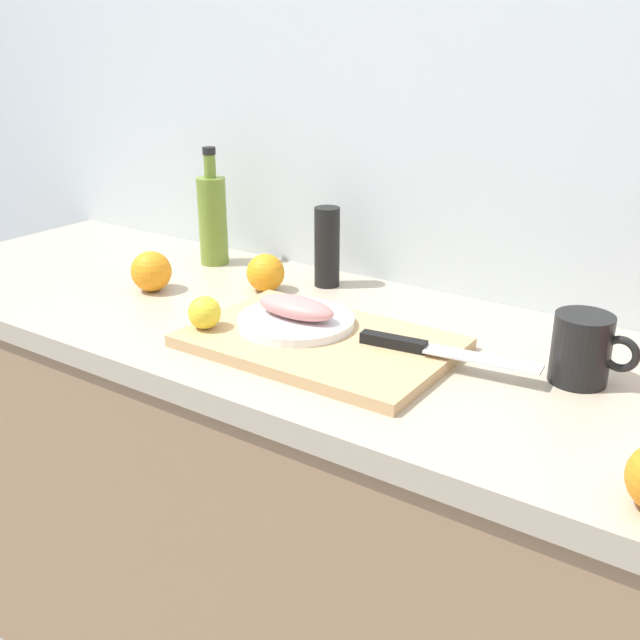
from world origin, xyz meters
name	(u,v)px	position (x,y,z in m)	size (l,w,h in m)	color
back_wall	(420,111)	(0.00, 0.33, 1.25)	(3.20, 0.05, 2.50)	silver
kitchen_counter	(325,538)	(0.00, 0.00, 0.45)	(2.00, 0.60, 0.90)	#9E7A56
cutting_board	(320,342)	(0.04, -0.07, 0.91)	(0.44, 0.28, 0.02)	tan
white_plate	(296,321)	(-0.03, -0.05, 0.93)	(0.20, 0.20, 0.01)	white
fish_fillet	(296,307)	(-0.03, -0.05, 0.95)	(0.15, 0.06, 0.04)	tan
chef_knife	(425,348)	(0.21, -0.03, 0.93)	(0.29, 0.06, 0.02)	silver
lemon_0	(205,313)	(-0.15, -0.15, 0.95)	(0.06, 0.06, 0.06)	yellow
olive_oil_bottle	(213,218)	(-0.44, 0.19, 1.00)	(0.06, 0.06, 0.26)	olive
coffee_mug_1	(583,349)	(0.43, 0.04, 0.95)	(0.13, 0.09, 0.11)	black
orange_0	(266,273)	(-0.22, 0.11, 0.94)	(0.08, 0.08, 0.08)	orange
orange_1	(151,271)	(-0.41, -0.02, 0.94)	(0.08, 0.08, 0.08)	orange
pepper_mill	(327,247)	(-0.14, 0.21, 0.98)	(0.05, 0.05, 0.16)	black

